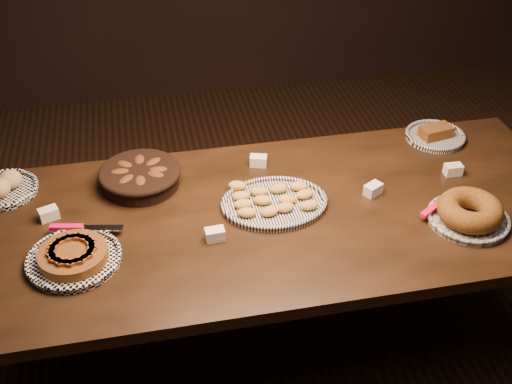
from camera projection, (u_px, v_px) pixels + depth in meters
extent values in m
plane|color=black|center=(271.00, 344.00, 2.88)|extent=(5.00, 5.00, 0.00)
cube|color=black|center=(274.00, 218.00, 2.45)|extent=(2.40, 1.00, 0.05)
cylinder|color=black|center=(12.00, 263.00, 2.80)|extent=(0.08, 0.08, 0.70)
cylinder|color=black|center=(469.00, 203.00, 3.15)|extent=(0.08, 0.08, 0.70)
torus|color=white|center=(74.00, 257.00, 2.20)|extent=(0.33, 0.33, 0.02)
cylinder|color=#45200D|center=(73.00, 255.00, 2.20)|extent=(0.27, 0.27, 0.04)
cube|color=#612510|center=(91.00, 249.00, 2.19)|extent=(0.04, 0.08, 0.01)
cube|color=#612510|center=(90.00, 243.00, 2.21)|extent=(0.05, 0.08, 0.01)
cube|color=#612510|center=(85.00, 239.00, 2.23)|extent=(0.08, 0.07, 0.01)
cube|color=#612510|center=(77.00, 237.00, 2.24)|extent=(0.08, 0.04, 0.01)
cube|color=#612510|center=(68.00, 238.00, 2.23)|extent=(0.08, 0.04, 0.01)
cube|color=#612510|center=(60.00, 242.00, 2.22)|extent=(0.08, 0.07, 0.01)
cube|color=#612510|center=(54.00, 247.00, 2.19)|extent=(0.05, 0.08, 0.01)
cube|color=#612510|center=(52.00, 253.00, 2.17)|extent=(0.03, 0.08, 0.01)
cube|color=#612510|center=(55.00, 259.00, 2.15)|extent=(0.06, 0.08, 0.01)
cube|color=#612510|center=(62.00, 262.00, 2.13)|extent=(0.08, 0.06, 0.01)
cube|color=#612510|center=(71.00, 262.00, 2.13)|extent=(0.08, 0.03, 0.01)
cube|color=#612510|center=(80.00, 260.00, 2.14)|extent=(0.08, 0.06, 0.01)
cube|color=#612510|center=(87.00, 255.00, 2.16)|extent=(0.07, 0.08, 0.01)
cube|color=#F40C4E|center=(66.00, 227.00, 2.32)|extent=(0.12, 0.05, 0.02)
cube|color=silver|center=(102.00, 228.00, 2.32)|extent=(0.15, 0.06, 0.00)
torus|color=black|center=(274.00, 202.00, 2.46)|extent=(0.33, 0.33, 0.02)
ellipsoid|color=#AD7232|center=(247.00, 212.00, 2.39)|extent=(0.08, 0.06, 0.03)
ellipsoid|color=#AD7232|center=(270.00, 211.00, 2.40)|extent=(0.08, 0.06, 0.03)
ellipsoid|color=#AD7232|center=(285.00, 207.00, 2.42)|extent=(0.07, 0.05, 0.03)
ellipsoid|color=#AD7232|center=(309.00, 205.00, 2.43)|extent=(0.07, 0.05, 0.03)
ellipsoid|color=#AD7232|center=(243.00, 204.00, 2.44)|extent=(0.07, 0.05, 0.03)
ellipsoid|color=#AD7232|center=(262.00, 200.00, 2.46)|extent=(0.08, 0.06, 0.03)
ellipsoid|color=#AD7232|center=(287.00, 200.00, 2.46)|extent=(0.08, 0.06, 0.03)
ellipsoid|color=#AD7232|center=(305.00, 194.00, 2.49)|extent=(0.08, 0.06, 0.03)
ellipsoid|color=#AD7232|center=(241.00, 196.00, 2.48)|extent=(0.07, 0.05, 0.03)
ellipsoid|color=#AD7232|center=(259.00, 191.00, 2.50)|extent=(0.08, 0.06, 0.03)
ellipsoid|color=#AD7232|center=(279.00, 188.00, 2.52)|extent=(0.07, 0.05, 0.03)
ellipsoid|color=#AD7232|center=(298.00, 186.00, 2.53)|extent=(0.08, 0.06, 0.03)
ellipsoid|color=#AD7232|center=(237.00, 185.00, 2.53)|extent=(0.08, 0.06, 0.03)
torus|color=black|center=(468.00, 217.00, 2.38)|extent=(0.31, 0.31, 0.02)
torus|color=brown|center=(470.00, 210.00, 2.36)|extent=(0.29, 0.29, 0.08)
cube|color=#F40C4E|center=(432.00, 209.00, 2.41)|extent=(0.11, 0.08, 0.02)
cube|color=silver|center=(451.00, 196.00, 2.48)|extent=(0.14, 0.11, 0.00)
cylinder|color=black|center=(140.00, 177.00, 2.56)|extent=(0.30, 0.30, 0.08)
torus|color=black|center=(140.00, 172.00, 2.55)|extent=(0.33, 0.33, 0.03)
ellipsoid|color=#311A09|center=(159.00, 172.00, 2.55)|extent=(0.10, 0.07, 0.05)
ellipsoid|color=#311A09|center=(154.00, 165.00, 2.60)|extent=(0.11, 0.10, 0.05)
ellipsoid|color=#311A09|center=(140.00, 162.00, 2.61)|extent=(0.06, 0.10, 0.05)
ellipsoid|color=#311A09|center=(125.00, 167.00, 2.58)|extent=(0.11, 0.11, 0.05)
ellipsoid|color=#311A09|center=(120.00, 174.00, 2.54)|extent=(0.10, 0.06, 0.05)
ellipsoid|color=#311A09|center=(127.00, 182.00, 2.50)|extent=(0.11, 0.11, 0.05)
ellipsoid|color=#311A09|center=(141.00, 184.00, 2.49)|extent=(0.05, 0.10, 0.05)
ellipsoid|color=#311A09|center=(156.00, 177.00, 2.52)|extent=(0.11, 0.10, 0.05)
torus|color=white|center=(3.00, 188.00, 2.53)|extent=(0.27, 0.27, 0.02)
ellipsoid|color=#A98D4E|center=(10.00, 179.00, 2.53)|extent=(0.09, 0.09, 0.07)
torus|color=black|center=(435.00, 135.00, 2.86)|extent=(0.27, 0.27, 0.02)
cube|color=#45200D|center=(436.00, 132.00, 2.85)|extent=(0.15, 0.10, 0.05)
cube|color=white|center=(215.00, 234.00, 2.30)|extent=(0.07, 0.05, 0.04)
cube|color=white|center=(258.00, 161.00, 2.69)|extent=(0.08, 0.06, 0.04)
cube|color=white|center=(373.00, 189.00, 2.52)|extent=(0.08, 0.07, 0.04)
cube|color=white|center=(49.00, 214.00, 2.40)|extent=(0.08, 0.07, 0.04)
cube|color=white|center=(453.00, 170.00, 2.63)|extent=(0.07, 0.05, 0.04)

